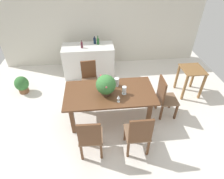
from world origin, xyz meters
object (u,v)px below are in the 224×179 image
at_px(crystal_vase_center_near, 117,82).
at_px(side_table, 191,75).
at_px(chair_near_left, 90,137).
at_px(wine_bottle_dark, 82,45).
at_px(kitchen_counter, 89,61).
at_px(chair_foot_end, 164,96).
at_px(crystal_vase_left, 124,90).
at_px(wine_bottle_amber, 98,41).
at_px(potted_plant_floor, 22,85).
at_px(chair_near_right, 139,134).
at_px(dining_table, 110,96).
at_px(chair_far_left, 89,77).
at_px(wine_glass, 119,97).
at_px(wine_bottle_tall, 95,41).
at_px(flower_centerpiece, 106,85).

relative_size(crystal_vase_center_near, side_table, 0.26).
xyz_separation_m(chair_near_left, wine_bottle_dark, (-0.18, 2.85, 0.49)).
xyz_separation_m(crystal_vase_center_near, kitchen_counter, (-0.63, 1.76, -0.41)).
height_order(chair_foot_end, crystal_vase_center_near, chair_foot_end).
height_order(chair_near_left, crystal_vase_left, chair_near_left).
bearing_deg(chair_near_left, side_table, -145.12).
bearing_deg(wine_bottle_amber, potted_plant_floor, -157.94).
relative_size(chair_near_right, chair_foot_end, 1.00).
relative_size(dining_table, chair_near_right, 1.93).
bearing_deg(wine_bottle_amber, chair_far_left, -104.90).
height_order(dining_table, chair_far_left, chair_far_left).
relative_size(crystal_vase_left, wine_glass, 1.14).
xyz_separation_m(chair_near_right, crystal_vase_center_near, (-0.26, 1.20, 0.33)).
xyz_separation_m(chair_near_left, wine_bottle_amber, (0.29, 3.05, 0.49)).
bearing_deg(wine_bottle_tall, crystal_vase_center_near, -77.68).
xyz_separation_m(wine_glass, wine_bottle_dark, (-0.76, 2.20, 0.14)).
bearing_deg(dining_table, chair_near_right, -66.13).
xyz_separation_m(crystal_vase_center_near, wine_bottle_tall, (-0.42, 1.93, 0.15)).
height_order(kitchen_counter, side_table, kitchen_counter).
height_order(dining_table, flower_centerpiece, flower_centerpiece).
relative_size(crystal_vase_left, crystal_vase_center_near, 0.92).
bearing_deg(chair_far_left, dining_table, -70.49).
height_order(chair_near_right, chair_foot_end, same).
distance_m(dining_table, crystal_vase_center_near, 0.35).
height_order(wine_bottle_dark, wine_bottle_tall, wine_bottle_dark).
distance_m(chair_foot_end, wine_bottle_tall, 2.65).
xyz_separation_m(wine_bottle_tall, side_table, (2.44, -1.42, -0.46)).
distance_m(wine_bottle_dark, wine_bottle_amber, 0.51).
bearing_deg(wine_glass, chair_foot_end, 16.57).
xyz_separation_m(chair_far_left, wine_bottle_amber, (0.29, 1.10, 0.51)).
distance_m(chair_foot_end, wine_bottle_amber, 2.54).
bearing_deg(wine_bottle_dark, chair_near_left, -86.46).
relative_size(chair_far_left, wine_glass, 5.99).
bearing_deg(crystal_vase_left, crystal_vase_center_near, 112.14).
relative_size(dining_table, chair_far_left, 2.03).
height_order(chair_foot_end, flower_centerpiece, flower_centerpiece).
bearing_deg(dining_table, flower_centerpiece, -152.66).
bearing_deg(potted_plant_floor, flower_centerpiece, -29.51).
xyz_separation_m(crystal_vase_center_near, wine_bottle_dark, (-0.79, 1.66, 0.14)).
bearing_deg(chair_foot_end, kitchen_counter, 41.68).
xyz_separation_m(crystal_vase_left, wine_bottle_amber, (-0.45, 2.16, 0.16)).
bearing_deg(chair_near_right, wine_glass, -66.28).
distance_m(crystal_vase_left, wine_bottle_amber, 2.21).
relative_size(chair_far_left, kitchen_counter, 0.64).
distance_m(kitchen_counter, wine_bottle_amber, 0.65).
distance_m(crystal_vase_center_near, potted_plant_floor, 2.73).
distance_m(crystal_vase_left, wine_glass, 0.28).
relative_size(wine_bottle_dark, wine_bottle_amber, 0.88).
bearing_deg(wine_bottle_dark, dining_table, -71.84).
bearing_deg(dining_table, chair_near_left, -114.28).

